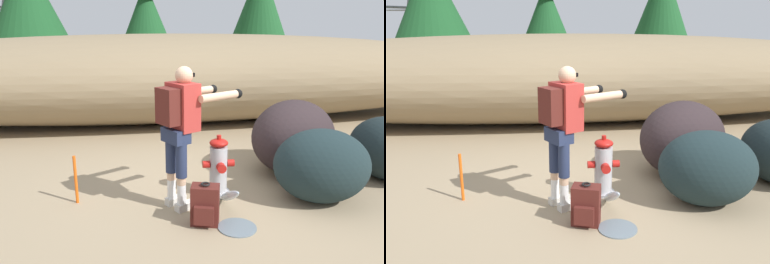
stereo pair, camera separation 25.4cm
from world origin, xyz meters
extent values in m
cube|color=#998466|center=(0.00, 0.00, -0.02)|extent=(56.00, 56.00, 0.04)
ellipsoid|color=#897556|center=(0.00, 3.97, 0.96)|extent=(17.51, 3.20, 1.93)
cylinder|color=#B2B2B7|center=(0.11, -0.13, 0.02)|extent=(0.30, 0.30, 0.04)
cylinder|color=#B2B2B7|center=(0.11, -0.13, 0.33)|extent=(0.22, 0.22, 0.59)
ellipsoid|color=red|center=(0.11, -0.13, 0.68)|extent=(0.23, 0.23, 0.10)
cylinder|color=red|center=(0.11, -0.13, 0.75)|extent=(0.06, 0.06, 0.05)
cylinder|color=red|center=(-0.04, -0.13, 0.40)|extent=(0.09, 0.09, 0.09)
cylinder|color=red|center=(0.27, -0.13, 0.40)|extent=(0.09, 0.09, 0.09)
cylinder|color=red|center=(0.11, -0.28, 0.40)|extent=(0.11, 0.09, 0.11)
ellipsoid|color=silver|center=(0.11, -0.66, 0.20)|extent=(0.10, 0.79, 0.49)
cylinder|color=slate|center=(0.11, -1.03, 0.01)|extent=(0.42, 0.42, 0.01)
cube|color=beige|center=(-0.46, -0.33, 0.04)|extent=(0.28, 0.21, 0.09)
cylinder|color=white|center=(-0.51, -0.35, 0.21)|extent=(0.10, 0.10, 0.24)
cylinder|color=#DBAD89|center=(-0.51, -0.35, 0.38)|extent=(0.10, 0.10, 0.09)
cylinder|color=#232D4C|center=(-0.51, -0.35, 0.63)|extent=(0.13, 0.13, 0.42)
cube|color=beige|center=(-0.36, -0.50, 0.04)|extent=(0.28, 0.21, 0.09)
cylinder|color=white|center=(-0.41, -0.53, 0.21)|extent=(0.10, 0.10, 0.24)
cylinder|color=#DBAD89|center=(-0.41, -0.53, 0.38)|extent=(0.10, 0.10, 0.09)
cylinder|color=#232D4C|center=(-0.41, -0.53, 0.63)|extent=(0.13, 0.13, 0.42)
cube|color=#232D4C|center=(-0.46, -0.44, 0.89)|extent=(0.33, 0.38, 0.16)
cube|color=#B2332D|center=(-0.37, -0.39, 1.21)|extent=(0.38, 0.43, 0.53)
cube|color=#511E19|center=(-0.55, -0.49, 1.24)|extent=(0.28, 0.32, 0.40)
sphere|color=#DBAD89|center=(-0.36, -0.38, 1.56)|extent=(0.20, 0.20, 0.20)
cube|color=black|center=(-0.28, -0.34, 1.56)|extent=(0.09, 0.14, 0.04)
cylinder|color=#DBAD89|center=(-0.16, -0.02, 1.32)|extent=(0.55, 0.36, 0.09)
sphere|color=black|center=(0.08, 0.11, 1.32)|extent=(0.11, 0.11, 0.11)
cylinder|color=#DBAD89|center=(0.06, -0.41, 1.32)|extent=(0.55, 0.36, 0.09)
sphere|color=black|center=(0.29, -0.28, 1.32)|extent=(0.11, 0.11, 0.11)
cube|color=#511E19|center=(-0.20, -0.87, 0.22)|extent=(0.35, 0.28, 0.44)
cube|color=#511E19|center=(-0.24, -0.99, 0.15)|extent=(0.22, 0.12, 0.20)
torus|color=black|center=(-0.20, -0.87, 0.46)|extent=(0.10, 0.10, 0.02)
cube|color=black|center=(-0.09, -0.78, 0.22)|extent=(0.06, 0.04, 0.37)
cube|color=black|center=(-0.25, -0.73, 0.22)|extent=(0.06, 0.04, 0.37)
ellipsoid|color=#2C2224|center=(1.37, 0.50, 0.53)|extent=(1.82, 1.84, 1.06)
ellipsoid|color=#1B2A2D|center=(1.29, -0.54, 0.45)|extent=(1.31, 1.10, 0.91)
cylinder|color=#47331E|center=(-4.46, 11.03, 0.80)|extent=(0.34, 0.34, 1.61)
cylinder|color=#47331E|center=(-0.23, 9.85, 0.65)|extent=(0.23, 0.23, 1.30)
cone|color=#194C23|center=(-0.23, 9.85, 2.45)|extent=(1.91, 1.91, 2.30)
cylinder|color=#47331E|center=(4.84, 12.30, 0.66)|extent=(0.31, 0.31, 1.33)
cone|color=#194C23|center=(4.84, 12.30, 3.02)|extent=(2.59, 2.59, 3.39)
cylinder|color=slate|center=(-5.64, 15.31, 2.83)|extent=(1.07, 1.07, 5.69)
cylinder|color=slate|center=(-5.64, 12.29, 2.83)|extent=(1.07, 1.07, 5.69)
cylinder|color=#E55914|center=(-1.64, -0.11, 0.30)|extent=(0.04, 0.04, 0.60)
camera|label=1|loc=(-0.97, -4.59, 2.08)|focal=36.11mm
camera|label=2|loc=(-0.72, -4.62, 2.08)|focal=36.11mm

